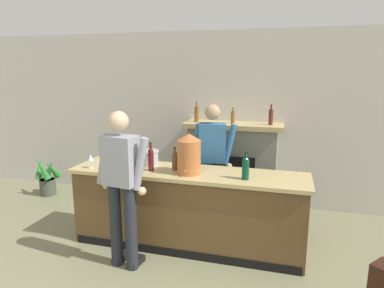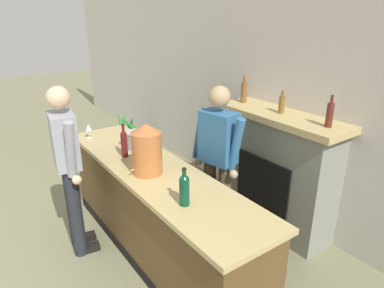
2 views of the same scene
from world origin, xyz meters
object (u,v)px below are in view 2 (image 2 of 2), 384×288
(fireplace_stone, at_px, (277,170))
(wine_glass_mid_counter, at_px, (88,128))
(wine_glass_front_right, at_px, (123,135))
(person_bartender, at_px, (217,160))
(copper_dispenser, at_px, (147,149))
(ice_bucket_steel, at_px, (138,140))
(wine_bottle_rose_blush, at_px, (146,151))
(potted_plant_corner, at_px, (127,132))
(person_customer, at_px, (69,165))
(wine_bottle_port_short, at_px, (124,143))
(wine_bottle_cabernet_heavy, at_px, (184,189))

(fireplace_stone, relative_size, wine_glass_mid_counter, 9.65)
(wine_glass_mid_counter, height_order, wine_glass_front_right, wine_glass_mid_counter)
(person_bartender, bearing_deg, fireplace_stone, 76.99)
(fireplace_stone, distance_m, copper_dispenser, 1.58)
(ice_bucket_steel, bearing_deg, person_bartender, 37.24)
(person_bartender, distance_m, wine_bottle_rose_blush, 0.73)
(wine_glass_mid_counter, bearing_deg, wine_bottle_rose_blush, 11.47)
(potted_plant_corner, relative_size, person_customer, 0.41)
(potted_plant_corner, height_order, wine_bottle_port_short, wine_bottle_port_short)
(wine_bottle_cabernet_heavy, xyz_separation_m, wine_glass_front_right, (-1.42, 0.16, -0.02))
(person_customer, height_order, copper_dispenser, person_customer)
(wine_bottle_port_short, bearing_deg, person_customer, -101.71)
(person_customer, relative_size, wine_glass_mid_counter, 10.07)
(wine_glass_front_right, bearing_deg, person_customer, -75.09)
(person_customer, bearing_deg, copper_dispenser, 43.22)
(potted_plant_corner, relative_size, wine_bottle_port_short, 2.06)
(person_bartender, bearing_deg, potted_plant_corner, 172.89)
(person_bartender, relative_size, ice_bucket_steel, 6.77)
(fireplace_stone, bearing_deg, ice_bucket_steel, -124.52)
(person_customer, relative_size, wine_bottle_rose_blush, 6.15)
(ice_bucket_steel, xyz_separation_m, wine_glass_front_right, (-0.17, -0.09, 0.02))
(person_customer, distance_m, wine_glass_mid_counter, 0.78)
(person_bartender, distance_m, wine_glass_front_right, 1.08)
(potted_plant_corner, height_order, wine_glass_front_right, wine_glass_front_right)
(person_bartender, relative_size, wine_bottle_cabernet_heavy, 5.50)
(fireplace_stone, xyz_separation_m, person_bartender, (-0.17, -0.73, 0.25))
(person_customer, height_order, wine_glass_mid_counter, person_customer)
(ice_bucket_steel, relative_size, wine_glass_front_right, 1.50)
(potted_plant_corner, relative_size, ice_bucket_steel, 2.84)
(copper_dispenser, distance_m, wine_bottle_cabernet_heavy, 0.67)
(wine_glass_front_right, bearing_deg, wine_glass_mid_counter, -153.66)
(wine_bottle_rose_blush, bearing_deg, ice_bucket_steel, 163.69)
(person_bartender, bearing_deg, ice_bucket_steel, -142.76)
(copper_dispenser, distance_m, wine_glass_mid_counter, 1.23)
(ice_bucket_steel, relative_size, wine_bottle_rose_blush, 0.89)
(ice_bucket_steel, distance_m, wine_bottle_cabernet_heavy, 1.27)
(fireplace_stone, height_order, potted_plant_corner, fireplace_stone)
(person_bartender, height_order, wine_glass_front_right, person_bartender)
(fireplace_stone, distance_m, ice_bucket_steel, 1.58)
(wine_glass_front_right, bearing_deg, ice_bucket_steel, 27.53)
(person_customer, relative_size, wine_bottle_port_short, 5.02)
(person_customer, height_order, wine_bottle_rose_blush, person_customer)
(wine_bottle_cabernet_heavy, bearing_deg, wine_bottle_port_short, 178.36)
(wine_bottle_cabernet_heavy, height_order, wine_glass_mid_counter, wine_bottle_cabernet_heavy)
(wine_bottle_rose_blush, distance_m, wine_glass_front_right, 0.56)
(ice_bucket_steel, distance_m, wine_glass_front_right, 0.20)
(potted_plant_corner, bearing_deg, ice_bucket_steel, -21.43)
(wine_bottle_rose_blush, xyz_separation_m, wine_glass_mid_counter, (-1.02, -0.21, -0.00))
(wine_bottle_cabernet_heavy, bearing_deg, copper_dispenser, 176.56)
(fireplace_stone, relative_size, person_customer, 0.96)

